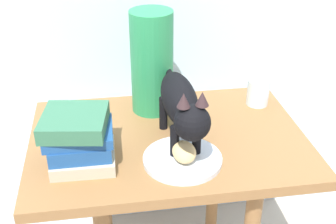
{
  "coord_description": "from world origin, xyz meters",
  "views": [
    {
      "loc": [
        -0.16,
        -1.06,
        1.3
      ],
      "look_at": [
        0.0,
        0.0,
        0.69
      ],
      "focal_mm": 47.63,
      "sensor_mm": 36.0,
      "label": 1
    }
  ],
  "objects_px": {
    "candle_jar": "(258,93)",
    "cat": "(181,104)",
    "green_vase": "(152,62)",
    "book_stack": "(79,138)",
    "side_table": "(168,163)",
    "bread_roll": "(184,152)",
    "plate": "(182,159)"
  },
  "relations": [
    {
      "from": "plate",
      "to": "bread_roll",
      "type": "relative_size",
      "value": 2.59
    },
    {
      "from": "green_vase",
      "to": "candle_jar",
      "type": "bearing_deg",
      "value": -3.53
    },
    {
      "from": "bread_roll",
      "to": "green_vase",
      "type": "distance_m",
      "value": 0.34
    },
    {
      "from": "side_table",
      "to": "green_vase",
      "type": "relative_size",
      "value": 2.47
    },
    {
      "from": "bread_roll",
      "to": "green_vase",
      "type": "height_order",
      "value": "green_vase"
    },
    {
      "from": "side_table",
      "to": "cat",
      "type": "height_order",
      "value": "cat"
    },
    {
      "from": "book_stack",
      "to": "candle_jar",
      "type": "height_order",
      "value": "book_stack"
    },
    {
      "from": "cat",
      "to": "side_table",
      "type": "bearing_deg",
      "value": 115.43
    },
    {
      "from": "candle_jar",
      "to": "cat",
      "type": "bearing_deg",
      "value": -144.44
    },
    {
      "from": "cat",
      "to": "bread_roll",
      "type": "bearing_deg",
      "value": -94.61
    },
    {
      "from": "bread_roll",
      "to": "green_vase",
      "type": "xyz_separation_m",
      "value": [
        -0.04,
        0.31,
        0.12
      ]
    },
    {
      "from": "bread_roll",
      "to": "book_stack",
      "type": "xyz_separation_m",
      "value": [
        -0.26,
        0.06,
        0.03
      ]
    },
    {
      "from": "cat",
      "to": "green_vase",
      "type": "height_order",
      "value": "green_vase"
    },
    {
      "from": "candle_jar",
      "to": "side_table",
      "type": "bearing_deg",
      "value": -154.58
    },
    {
      "from": "side_table",
      "to": "cat",
      "type": "distance_m",
      "value": 0.24
    },
    {
      "from": "side_table",
      "to": "plate",
      "type": "bearing_deg",
      "value": -81.65
    },
    {
      "from": "side_table",
      "to": "cat",
      "type": "xyz_separation_m",
      "value": [
        0.03,
        -0.06,
        0.23
      ]
    },
    {
      "from": "book_stack",
      "to": "candle_jar",
      "type": "relative_size",
      "value": 2.18
    },
    {
      "from": "bread_roll",
      "to": "cat",
      "type": "distance_m",
      "value": 0.13
    },
    {
      "from": "side_table",
      "to": "plate",
      "type": "xyz_separation_m",
      "value": [
        0.02,
        -0.13,
        0.1
      ]
    },
    {
      "from": "candle_jar",
      "to": "green_vase",
      "type": "bearing_deg",
      "value": 176.47
    },
    {
      "from": "green_vase",
      "to": "book_stack",
      "type": "bearing_deg",
      "value": -130.82
    },
    {
      "from": "side_table",
      "to": "candle_jar",
      "type": "height_order",
      "value": "candle_jar"
    },
    {
      "from": "book_stack",
      "to": "bread_roll",
      "type": "bearing_deg",
      "value": -11.94
    },
    {
      "from": "green_vase",
      "to": "bread_roll",
      "type": "bearing_deg",
      "value": -82.2
    },
    {
      "from": "plate",
      "to": "green_vase",
      "type": "bearing_deg",
      "value": 97.87
    },
    {
      "from": "plate",
      "to": "candle_jar",
      "type": "relative_size",
      "value": 2.44
    },
    {
      "from": "plate",
      "to": "candle_jar",
      "type": "height_order",
      "value": "candle_jar"
    },
    {
      "from": "cat",
      "to": "plate",
      "type": "bearing_deg",
      "value": -96.57
    },
    {
      "from": "side_table",
      "to": "bread_roll",
      "type": "xyz_separation_m",
      "value": [
        0.02,
        -0.14,
        0.13
      ]
    },
    {
      "from": "bread_roll",
      "to": "green_vase",
      "type": "bearing_deg",
      "value": 97.8
    },
    {
      "from": "book_stack",
      "to": "candle_jar",
      "type": "bearing_deg",
      "value": 22.77
    }
  ]
}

